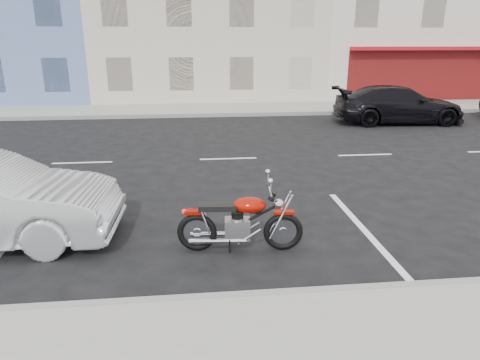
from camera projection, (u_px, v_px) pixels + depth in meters
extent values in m
plane|color=black|center=(298.00, 157.00, 12.25)|extent=(120.00, 120.00, 0.00)
cube|color=gray|center=(150.00, 110.00, 19.95)|extent=(80.00, 3.40, 0.15)
cube|color=gray|center=(24.00, 312.00, 5.11)|extent=(80.00, 0.12, 0.16)
cube|color=gray|center=(146.00, 116.00, 18.34)|extent=(80.00, 0.12, 0.16)
torus|color=black|center=(327.00, 232.00, 6.74)|extent=(0.63, 0.16, 0.63)
torus|color=black|center=(242.00, 233.00, 6.71)|extent=(0.63, 0.16, 0.63)
cube|color=#960E05|center=(329.00, 213.00, 6.63)|extent=(0.33, 0.15, 0.05)
cube|color=#960E05|center=(239.00, 212.00, 6.60)|extent=(0.29, 0.17, 0.06)
cube|color=gray|center=(282.00, 229.00, 6.70)|extent=(0.41, 0.31, 0.32)
ellipsoid|color=#960E05|center=(295.00, 206.00, 6.59)|extent=(0.55, 0.36, 0.25)
cube|color=black|center=(263.00, 207.00, 6.58)|extent=(0.60, 0.29, 0.08)
cylinder|color=silver|center=(316.00, 193.00, 6.53)|extent=(0.09, 0.65, 0.03)
sphere|color=silver|center=(324.00, 204.00, 6.59)|extent=(0.16, 0.16, 0.16)
cylinder|color=silver|center=(263.00, 242.00, 6.62)|extent=(0.89, 0.15, 0.07)
cylinder|color=silver|center=(262.00, 234.00, 6.87)|extent=(0.89, 0.15, 0.07)
cylinder|color=silver|center=(325.00, 216.00, 6.65)|extent=(0.36, 0.07, 0.74)
cylinder|color=black|center=(295.00, 220.00, 6.66)|extent=(0.75, 0.11, 0.46)
imported|color=black|center=(398.00, 105.00, 17.09)|extent=(5.18, 2.34, 1.47)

